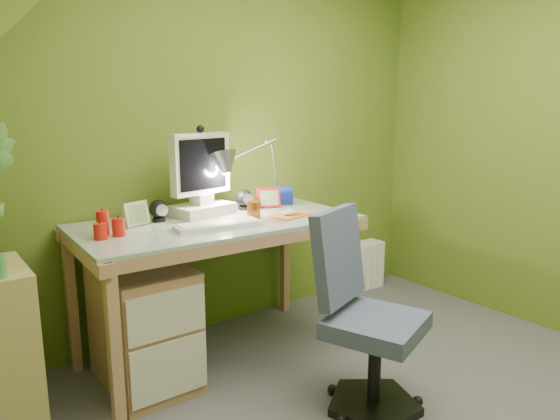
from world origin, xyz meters
TOP-DOWN VIEW (x-y plane):
  - wall_back at (0.00, 1.60)m, footprint 3.20×0.01m
  - desk at (-0.28, 1.18)m, footprint 1.52×0.80m
  - monitor at (-0.28, 1.36)m, footprint 0.37×0.26m
  - speaker_left at (-0.55, 1.34)m, footprint 0.12×0.12m
  - speaker_right at (-0.01, 1.34)m, footprint 0.11×0.11m
  - keyboard at (-0.36, 1.04)m, footprint 0.46×0.20m
  - mousepad at (0.10, 1.04)m, footprint 0.26×0.21m
  - mouse at (0.10, 1.04)m, footprint 0.11×0.08m
  - amber_tumbler at (-0.10, 1.10)m, footprint 0.08×0.08m
  - candle_cluster at (-0.88, 1.19)m, footprint 0.18×0.17m
  - photo_frame_red at (0.14, 1.30)m, footprint 0.14×0.07m
  - photo_frame_blue at (0.28, 1.34)m, footprint 0.11×0.10m
  - photo_frame_green at (-0.68, 1.32)m, footprint 0.14×0.06m
  - desk_lamp at (0.17, 1.36)m, footprint 0.56×0.25m
  - task_chair at (0.04, 0.31)m, footprint 0.60×0.60m
  - radiator at (1.15, 1.50)m, footprint 0.37×0.16m

SIDE VIEW (x-z plane):
  - radiator at x=1.15m, z-range 0.00..0.37m
  - desk at x=-0.28m, z-range 0.00..0.80m
  - task_chair at x=0.04m, z-range 0.00..0.85m
  - mousepad at x=0.10m, z-range 0.80..0.81m
  - keyboard at x=-0.36m, z-range 0.80..0.82m
  - mouse at x=0.10m, z-range 0.80..0.83m
  - amber_tumbler at x=-0.10m, z-range 0.80..0.89m
  - photo_frame_blue at x=0.28m, z-range 0.80..0.91m
  - candle_cluster at x=-0.88m, z-range 0.80..0.92m
  - speaker_left at x=-0.55m, z-range 0.80..0.92m
  - speaker_right at x=-0.01m, z-range 0.80..0.92m
  - photo_frame_red at x=0.14m, z-range 0.80..0.92m
  - photo_frame_green at x=-0.68m, z-range 0.80..0.92m
  - monitor at x=-0.28m, z-range 0.80..1.27m
  - desk_lamp at x=0.17m, z-range 0.80..1.39m
  - wall_back at x=0.00m, z-range 0.00..2.40m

